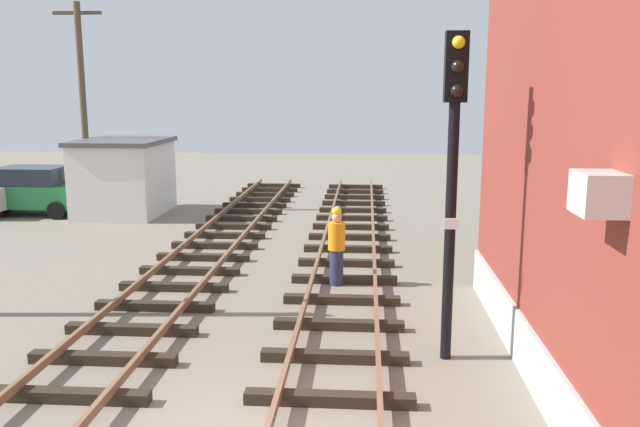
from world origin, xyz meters
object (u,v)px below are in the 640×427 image
Objects in this scene: signal_mast at (453,160)px; parked_car_green at (33,190)px; control_hut at (124,177)px; track_worker_foreground at (337,246)px; utility_pole_far at (83,104)px.

parked_car_green is (-13.65, 12.29, -2.50)m from signal_mast.
parked_car_green is at bearing 138.00° from signal_mast.
control_hut is 0.90× the size of parked_car_green.
track_worker_foreground is at bearing -45.81° from control_hut.
signal_mast is 18.54m from parked_car_green.
signal_mast is at bearing -63.65° from track_worker_foreground.
control_hut is at bearing 129.19° from signal_mast.
track_worker_foreground is at bearing 116.35° from signal_mast.
utility_pole_far is at bearing 132.02° from signal_mast.
control_hut is (-10.31, 12.64, -2.01)m from signal_mast.
control_hut is 3.18m from utility_pole_far.
track_worker_foreground is (11.59, -8.13, 0.03)m from parked_car_green.
parked_car_green is 14.16m from track_worker_foreground.
utility_pole_far is at bearing 137.37° from track_worker_foreground.
utility_pole_far is (-1.65, 0.63, 2.64)m from control_hut.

